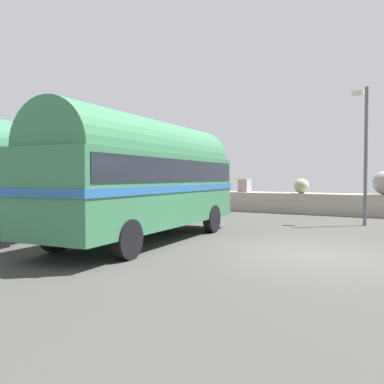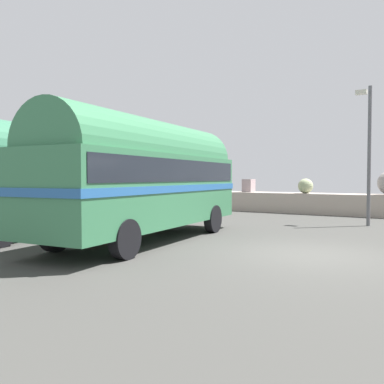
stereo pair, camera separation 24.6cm
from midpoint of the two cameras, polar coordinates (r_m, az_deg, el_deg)
The scene contains 4 objects.
ground at distance 10.72m, azimuth 16.44°, elevation -8.46°, with size 32.00×26.00×0.02m.
vintage_coach at distance 12.38m, azimuth -5.95°, elevation 2.51°, with size 3.32×8.79×3.70m.
second_coach at distance 14.90m, azimuth -20.61°, elevation 2.31°, with size 4.04×8.89×3.70m.
lamp_post at distance 17.73m, azimuth 23.86°, elevation 5.84°, with size 0.72×0.77×5.56m.
Camera 2 is at (2.97, -10.08, 1.95)m, focal length 37.96 mm.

